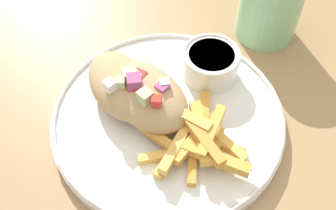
{
  "coord_description": "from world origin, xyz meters",
  "views": [
    {
      "loc": [
        0.12,
        -0.31,
        1.18
      ],
      "look_at": [
        0.04,
        -0.04,
        0.81
      ],
      "focal_mm": 42.0,
      "sensor_mm": 36.0,
      "label": 1
    }
  ],
  "objects_px": {
    "plate": "(168,117)",
    "pita_sandwich_near": "(145,95)",
    "pita_sandwich_far": "(121,85)",
    "fries_pile": "(196,138)",
    "sauce_ramekin": "(211,63)",
    "water_glass": "(270,7)"
  },
  "relations": [
    {
      "from": "pita_sandwich_near",
      "to": "sauce_ramekin",
      "type": "relative_size",
      "value": 1.98
    },
    {
      "from": "fries_pile",
      "to": "sauce_ramekin",
      "type": "xyz_separation_m",
      "value": [
        -0.01,
        0.11,
        0.01
      ]
    },
    {
      "from": "pita_sandwich_near",
      "to": "sauce_ramekin",
      "type": "distance_m",
      "value": 0.1
    },
    {
      "from": "pita_sandwich_far",
      "to": "water_glass",
      "type": "distance_m",
      "value": 0.24
    },
    {
      "from": "water_glass",
      "to": "pita_sandwich_near",
      "type": "bearing_deg",
      "value": -121.59
    },
    {
      "from": "pita_sandwich_near",
      "to": "sauce_ramekin",
      "type": "xyz_separation_m",
      "value": [
        0.06,
        0.08,
        -0.0
      ]
    },
    {
      "from": "pita_sandwich_near",
      "to": "fries_pile",
      "type": "bearing_deg",
      "value": 6.84
    },
    {
      "from": "plate",
      "to": "pita_sandwich_near",
      "type": "relative_size",
      "value": 1.93
    },
    {
      "from": "pita_sandwich_near",
      "to": "sauce_ramekin",
      "type": "height_order",
      "value": "pita_sandwich_near"
    },
    {
      "from": "pita_sandwich_far",
      "to": "fries_pile",
      "type": "xyz_separation_m",
      "value": [
        0.1,
        -0.04,
        -0.01
      ]
    },
    {
      "from": "plate",
      "to": "pita_sandwich_near",
      "type": "xyz_separation_m",
      "value": [
        -0.03,
        0.0,
        0.03
      ]
    },
    {
      "from": "water_glass",
      "to": "fries_pile",
      "type": "bearing_deg",
      "value": -102.24
    },
    {
      "from": "pita_sandwich_far",
      "to": "fries_pile",
      "type": "height_order",
      "value": "pita_sandwich_far"
    },
    {
      "from": "fries_pile",
      "to": "sauce_ramekin",
      "type": "bearing_deg",
      "value": 94.16
    },
    {
      "from": "plate",
      "to": "water_glass",
      "type": "relative_size",
      "value": 2.78
    },
    {
      "from": "pita_sandwich_near",
      "to": "pita_sandwich_far",
      "type": "distance_m",
      "value": 0.03
    },
    {
      "from": "pita_sandwich_far",
      "to": "fries_pile",
      "type": "distance_m",
      "value": 0.11
    },
    {
      "from": "sauce_ramekin",
      "to": "water_glass",
      "type": "relative_size",
      "value": 0.73
    },
    {
      "from": "pita_sandwich_near",
      "to": "fries_pile",
      "type": "xyz_separation_m",
      "value": [
        0.07,
        -0.03,
        -0.01
      ]
    },
    {
      "from": "pita_sandwich_far",
      "to": "water_glass",
      "type": "xyz_separation_m",
      "value": [
        0.15,
        0.19,
        0.01
      ]
    },
    {
      "from": "plate",
      "to": "sauce_ramekin",
      "type": "bearing_deg",
      "value": 66.99
    },
    {
      "from": "plate",
      "to": "fries_pile",
      "type": "height_order",
      "value": "fries_pile"
    }
  ]
}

